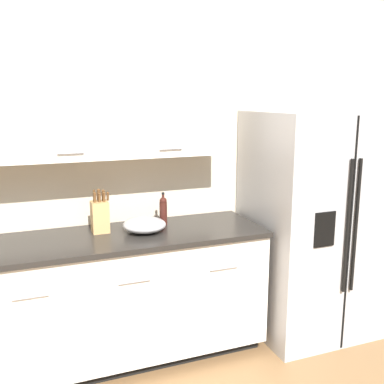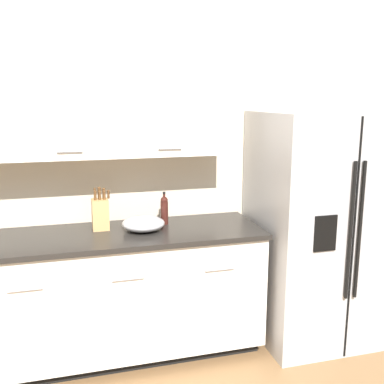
{
  "view_description": "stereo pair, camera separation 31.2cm",
  "coord_description": "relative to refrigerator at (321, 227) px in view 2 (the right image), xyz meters",
  "views": [
    {
      "loc": [
        -0.3,
        -1.85,
        1.8
      ],
      "look_at": [
        0.81,
        1.0,
        1.16
      ],
      "focal_mm": 42.0,
      "sensor_mm": 36.0,
      "label": 1
    },
    {
      "loc": [
        -0.01,
        -1.95,
        1.8
      ],
      "look_at": [
        0.81,
        1.0,
        1.16
      ],
      "focal_mm": 42.0,
      "sensor_mm": 36.0,
      "label": 2
    }
  ],
  "objects": [
    {
      "name": "oil_bottle",
      "position": [
        -1.15,
        0.2,
        0.16
      ],
      "size": [
        0.06,
        0.06,
        0.24
      ],
      "color": "#3D1914",
      "rests_on": "counter_unit"
    },
    {
      "name": "refrigerator",
      "position": [
        0.0,
        0.0,
        0.0
      ],
      "size": [
        0.96,
        0.81,
        1.7
      ],
      "color": "#B2B2B5",
      "rests_on": "ground_plane"
    },
    {
      "name": "mixing_bowl",
      "position": [
        -1.33,
        0.09,
        0.1
      ],
      "size": [
        0.29,
        0.29,
        0.1
      ],
      "color": "#A3A3A5",
      "rests_on": "counter_unit"
    },
    {
      "name": "counter_unit",
      "position": [
        -1.79,
        0.09,
        -0.39
      ],
      "size": [
        2.54,
        0.64,
        0.91
      ],
      "color": "black",
      "rests_on": "ground_plane"
    },
    {
      "name": "wall_back",
      "position": [
        -1.79,
        0.37,
        0.63
      ],
      "size": [
        10.0,
        0.39,
        2.6
      ],
      "color": "beige",
      "rests_on": "ground_plane"
    },
    {
      "name": "knife_block",
      "position": [
        -1.61,
        0.19,
        0.17
      ],
      "size": [
        0.13,
        0.12,
        0.3
      ],
      "color": "tan",
      "rests_on": "counter_unit"
    }
  ]
}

